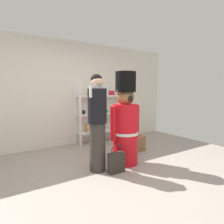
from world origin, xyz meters
TOP-DOWN VIEW (x-y plane):
  - ground_plane at (0.00, 0.00)m, footprint 6.40×6.40m
  - back_wall at (0.00, 2.20)m, footprint 6.40×0.12m
  - merchandise_shelf at (0.94, 1.98)m, footprint 1.38×0.35m
  - teddy_bear_guard at (0.53, 0.33)m, footprint 0.65×0.49m
  - person_shopper at (-0.07, 0.32)m, footprint 0.34×0.32m
  - shopping_bag at (0.15, 0.07)m, footprint 0.28×0.13m
  - display_crate at (1.23, 0.86)m, footprint 0.34×0.33m

SIDE VIEW (x-z plane):
  - ground_plane at x=0.00m, z-range 0.00..0.00m
  - display_crate at x=1.23m, z-range 0.00..0.34m
  - shopping_bag at x=0.15m, z-range -0.06..0.42m
  - teddy_bear_guard at x=0.53m, z-range -0.08..1.64m
  - merchandise_shelf at x=0.94m, z-range 0.00..1.58m
  - person_shopper at x=-0.07m, z-range 0.04..1.69m
  - back_wall at x=0.00m, z-range 0.00..2.60m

